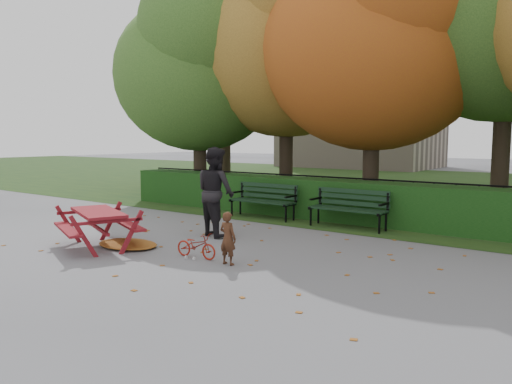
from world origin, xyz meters
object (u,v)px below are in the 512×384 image
Objects in this scene: tree_f at (227,47)px; bench_right at (349,205)px; tree_c at (383,30)px; adult at (216,192)px; tree_b at (292,29)px; child at (228,238)px; picnic_table at (98,219)px; bicycle at (196,246)px; bench_left at (264,198)px; tree_a at (201,61)px.

tree_f is 11.19m from bench_right.
tree_c is 6.35m from adult.
child is (3.45, -7.26, -4.97)m from tree_b.
child is (2.75, 0.49, -0.11)m from picnic_table.
tree_b is 7.33m from adult.
picnic_table is 2.33× the size of child.
bicycle is at bearing -69.38° from tree_b.
child is at bearing -88.49° from tree_c.
bench_right is 3.15m from adult.
bench_left is 2.06× the size of child.
adult is (4.44, -4.39, -3.58)m from tree_a.
tree_c is 7.95m from bicycle.
child is (8.14, -9.75, -5.26)m from tree_f.
bench_left is at bearing 107.54° from picnic_table.
tree_a is at bearing 37.78° from bicycle.
tree_a reaches higher than adult.
adult is (1.69, -5.55, -4.47)m from tree_b.
tree_c is 4.44× the size of bench_right.
tree_b is at bearing -27.99° from tree_f.
tree_a is 0.85× the size of tree_b.
bicycle is at bearing -94.89° from tree_c.
bench_left is (-2.13, -2.26, -4.30)m from tree_c.
bench_left reaches higher than bicycle.
child is 0.76m from bicycle.
picnic_table is (0.70, -7.75, -4.85)m from tree_b.
tree_c is at bearing -91.17° from adult.
child is at bearing -91.29° from bench_right.
tree_c is 8.57m from picnic_table.
tree_c is 3.93× the size of picnic_table.
child is (-0.09, -4.21, -0.08)m from bench_right.
bench_right is 4.22m from child.
tree_f is (-4.69, 2.49, 0.29)m from tree_b.
tree_f reaches higher than child.
bench_right reaches higher than child.
tree_f reaches higher than adult.
bench_left reaches higher than picnic_table.
picnic_table is (-2.84, -4.71, 0.03)m from bench_right.
tree_a is at bearing 140.54° from picnic_table.
tree_b is at bearing 110.58° from bench_left.
bench_right is at bearing -83.30° from tree_c.
tree_a is 9.24m from bicycle.
child reaches higher than bicycle.
picnic_table is at bearing -121.14° from bench_right.
tree_b is 3.42m from tree_c.
tree_c is 9.66× the size of bicycle.
adult is at bearing -43.79° from child.
bench_right is (2.40, 0.00, 0.00)m from bench_left.
tree_b is 6.76m from bench_right.
tree_b reaches higher than bench_left.
adult is at bearing -44.67° from tree_a.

